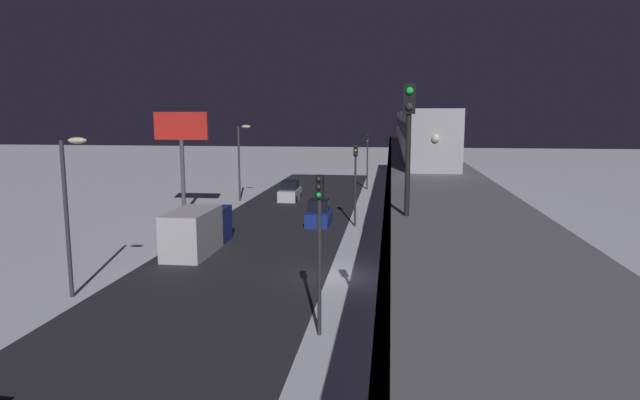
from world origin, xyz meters
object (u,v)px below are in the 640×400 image
(subway_train, at_px, (414,128))
(box_truck, at_px, (198,230))
(traffic_light_near, at_px, (319,232))
(commercial_billboard, at_px, (181,136))
(sedan_white, at_px, (290,192))
(sedan_blue, at_px, (319,214))
(traffic_light_far, at_px, (367,154))
(traffic_light_mid, at_px, (355,173))
(rail_signal, at_px, (409,127))

(subway_train, xyz_separation_m, box_truck, (14.48, 23.65, -6.02))
(traffic_light_near, height_order, commercial_billboard, commercial_billboard)
(subway_train, xyz_separation_m, sedan_white, (12.48, 1.80, -6.58))
(sedan_blue, xyz_separation_m, traffic_light_far, (-2.90, -21.26, 3.40))
(traffic_light_near, height_order, traffic_light_mid, same)
(subway_train, bearing_deg, traffic_light_far, -55.46)
(subway_train, relative_size, box_truck, 7.50)
(rail_signal, height_order, sedan_blue, rail_signal)
(sedan_white, height_order, traffic_light_mid, traffic_light_mid)
(sedan_blue, relative_size, traffic_light_near, 0.63)
(traffic_light_near, bearing_deg, sedan_white, -77.75)
(subway_train, xyz_separation_m, sedan_blue, (7.88, 14.03, -6.57))
(subway_train, height_order, commercial_billboard, subway_train)
(traffic_light_near, bearing_deg, traffic_light_mid, -90.00)
(sedan_white, distance_m, commercial_billboard, 13.30)
(box_truck, height_order, commercial_billboard, commercial_billboard)
(sedan_blue, bearing_deg, box_truck, -124.45)
(traffic_light_mid, bearing_deg, box_truck, 43.78)
(sedan_blue, bearing_deg, commercial_billboard, 164.60)
(subway_train, relative_size, traffic_light_near, 8.67)
(rail_signal, distance_m, traffic_light_near, 6.46)
(traffic_light_near, bearing_deg, rail_signal, 129.98)
(box_truck, bearing_deg, sedan_blue, -124.45)
(rail_signal, xyz_separation_m, sedan_white, (10.69, -38.34, -7.53))
(sedan_blue, height_order, traffic_light_near, traffic_light_near)
(subway_train, xyz_separation_m, traffic_light_mid, (4.98, 14.55, -3.17))
(rail_signal, bearing_deg, sedan_blue, -76.86)
(subway_train, distance_m, traffic_light_mid, 15.70)
(sedan_white, distance_m, sedan_blue, 13.07)
(sedan_white, xyz_separation_m, commercial_billboard, (7.96, 8.77, 6.04))
(sedan_white, distance_m, box_truck, 21.95)
(rail_signal, height_order, box_truck, rail_signal)
(rail_signal, distance_m, commercial_billboard, 34.99)
(sedan_blue, xyz_separation_m, traffic_light_near, (-2.90, 22.30, 3.40))
(rail_signal, bearing_deg, commercial_billboard, -57.76)
(sedan_white, xyz_separation_m, traffic_light_mid, (-7.50, 12.75, 3.41))
(rail_signal, relative_size, sedan_blue, 1.00)
(sedan_blue, relative_size, commercial_billboard, 0.45)
(sedan_white, distance_m, traffic_light_near, 35.50)
(rail_signal, bearing_deg, traffic_light_near, -50.02)
(sedan_white, distance_m, traffic_light_far, 12.23)
(traffic_light_near, distance_m, traffic_light_mid, 21.78)
(traffic_light_far, relative_size, commercial_billboard, 0.72)
(commercial_billboard, bearing_deg, traffic_light_near, 120.97)
(sedan_white, bearing_deg, commercial_billboard, 47.80)
(commercial_billboard, bearing_deg, subway_train, -152.65)
(rail_signal, height_order, traffic_light_mid, rail_signal)
(traffic_light_near, relative_size, commercial_billboard, 0.72)
(box_truck, relative_size, traffic_light_far, 1.16)
(rail_signal, xyz_separation_m, traffic_light_mid, (3.19, -25.59, -4.12))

